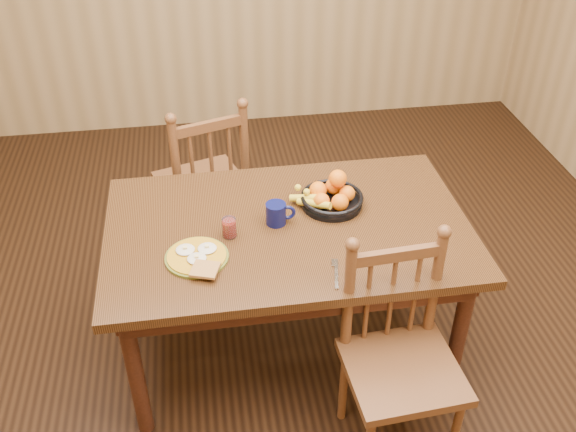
{
  "coord_description": "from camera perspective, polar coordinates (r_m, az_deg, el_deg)",
  "views": [
    {
      "loc": [
        -0.35,
        -2.24,
        2.44
      ],
      "look_at": [
        0.0,
        0.0,
        0.8
      ],
      "focal_mm": 40.0,
      "sensor_mm": 36.0,
      "label": 1
    }
  ],
  "objects": [
    {
      "name": "chair_far",
      "position": [
        3.6,
        -7.44,
        2.8
      ],
      "size": [
        0.57,
        0.56,
        1.01
      ],
      "rotation": [
        0.0,
        0.0,
        3.45
      ],
      "color": "#4F2D17",
      "rests_on": "ground"
    },
    {
      "name": "room",
      "position": [
        2.52,
        0.0,
        10.21
      ],
      "size": [
        4.52,
        5.02,
        2.72
      ],
      "color": "black",
      "rests_on": "ground"
    },
    {
      "name": "coffee_mug",
      "position": [
        2.81,
        -0.99,
        0.24
      ],
      "size": [
        0.13,
        0.09,
        0.1
      ],
      "color": "#0B0E3D",
      "rests_on": "dining_table"
    },
    {
      "name": "juice_glass",
      "position": [
        2.75,
        -5.24,
        -1.08
      ],
      "size": [
        0.06,
        0.06,
        0.09
      ],
      "color": "silver",
      "rests_on": "dining_table"
    },
    {
      "name": "spoon",
      "position": [
        2.72,
        -7.45,
        -2.77
      ],
      "size": [
        0.04,
        0.16,
        0.01
      ],
      "rotation": [
        0.0,
        0.0,
        0.0
      ],
      "color": "silver",
      "rests_on": "dining_table"
    },
    {
      "name": "chair_near",
      "position": [
        2.66,
        9.88,
        -12.46
      ],
      "size": [
        0.47,
        0.45,
        0.98
      ],
      "rotation": [
        0.0,
        0.0,
        0.06
      ],
      "color": "#4F2D17",
      "rests_on": "ground"
    },
    {
      "name": "dining_table",
      "position": [
        2.88,
        0.0,
        -2.18
      ],
      "size": [
        1.6,
        1.0,
        0.75
      ],
      "color": "black",
      "rests_on": "ground"
    },
    {
      "name": "breakfast_plate",
      "position": [
        2.66,
        -8.07,
        -3.61
      ],
      "size": [
        0.26,
        0.3,
        0.04
      ],
      "color": "#59601E",
      "rests_on": "dining_table"
    },
    {
      "name": "fruit_bowl",
      "position": [
        2.94,
        3.84,
        1.75
      ],
      "size": [
        0.32,
        0.29,
        0.17
      ],
      "color": "black",
      "rests_on": "dining_table"
    },
    {
      "name": "fork",
      "position": [
        2.58,
        4.27,
        -4.98
      ],
      "size": [
        0.05,
        0.18,
        0.0
      ],
      "rotation": [
        0.0,
        0.0,
        -0.2
      ],
      "color": "silver",
      "rests_on": "dining_table"
    }
  ]
}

